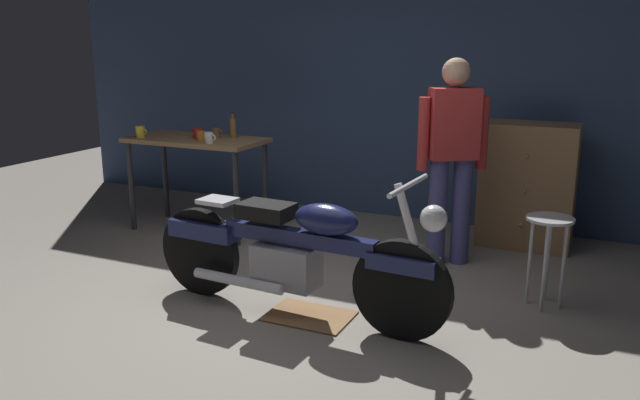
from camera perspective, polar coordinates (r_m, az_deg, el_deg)
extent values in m
plane|color=gray|center=(4.41, -4.25, -10.24)|extent=(12.00, 12.00, 0.00)
cube|color=#384C70|center=(6.60, 7.52, 11.75)|extent=(8.00, 0.12, 3.10)
cube|color=#99724C|center=(6.20, -10.93, 5.24)|extent=(1.30, 0.64, 0.04)
cylinder|color=#2D2D33|center=(6.44, -16.36, 1.17)|extent=(0.05, 0.05, 0.86)
cylinder|color=#2D2D33|center=(5.75, -7.42, 0.11)|extent=(0.05, 0.05, 0.86)
cylinder|color=#2D2D33|center=(6.83, -13.53, 2.08)|extent=(0.05, 0.05, 0.86)
cylinder|color=#2D2D33|center=(6.19, -4.88, 1.18)|extent=(0.05, 0.05, 0.86)
cylinder|color=black|center=(4.00, 7.26, -7.92)|extent=(0.64, 0.11, 0.64)
cylinder|color=black|center=(4.74, -10.56, -4.51)|extent=(0.64, 0.11, 0.64)
cube|color=#191E4C|center=(3.94, 7.34, -5.55)|extent=(0.45, 0.17, 0.10)
cube|color=#191E4C|center=(4.65, -10.18, -2.55)|extent=(0.53, 0.21, 0.12)
cube|color=gray|center=(4.33, -3.01, -5.79)|extent=(0.45, 0.27, 0.28)
cube|color=#191E4C|center=(4.22, -1.88, -3.33)|extent=(1.10, 0.17, 0.10)
ellipsoid|color=#191E4C|center=(4.08, 0.54, -1.72)|extent=(0.45, 0.25, 0.20)
cube|color=black|center=(4.30, -4.78, -0.94)|extent=(0.37, 0.26, 0.10)
cube|color=silver|center=(4.52, -9.05, -0.06)|extent=(0.25, 0.21, 0.03)
cylinder|color=silver|center=(3.87, 8.24, -3.54)|extent=(0.27, 0.07, 0.68)
cylinder|color=silver|center=(3.80, 7.85, 1.29)|extent=(0.07, 0.60, 0.03)
sphere|color=silver|center=(3.79, 10.03, -1.62)|extent=(0.16, 0.16, 0.16)
cylinder|color=silver|center=(4.42, -7.29, -7.13)|extent=(0.70, 0.11, 0.07)
cylinder|color=#4B4A88|center=(5.38, 12.39, -0.98)|extent=(0.15, 0.15, 0.88)
cylinder|color=#4B4A88|center=(5.33, 10.34, -1.04)|extent=(0.15, 0.15, 0.88)
cube|color=#BF3333|center=(5.22, 11.76, 6.64)|extent=(0.44, 0.38, 0.56)
cylinder|color=#BF3333|center=(5.30, 14.20, 5.75)|extent=(0.09, 0.09, 0.58)
cylinder|color=#BF3333|center=(5.16, 9.15, 5.79)|extent=(0.09, 0.09, 0.58)
sphere|color=tan|center=(5.18, 11.98, 11.03)|extent=(0.22, 0.22, 0.22)
cylinder|color=#B2B2B7|center=(4.62, 19.73, -1.58)|extent=(0.32, 0.32, 0.02)
cylinder|color=#B2B2B7|center=(4.70, 20.74, -5.48)|extent=(0.02, 0.02, 0.62)
cylinder|color=#B2B2B7|center=(4.81, 19.53, -4.92)|extent=(0.02, 0.02, 0.62)
cylinder|color=#B2B2B7|center=(4.72, 18.07, -5.19)|extent=(0.02, 0.02, 0.62)
cylinder|color=#B2B2B7|center=(4.61, 19.26, -5.76)|extent=(0.02, 0.02, 0.62)
cube|color=#99724C|center=(5.97, 17.89, 1.24)|extent=(0.80, 0.44, 1.10)
sphere|color=tan|center=(5.69, 17.83, 3.71)|extent=(0.04, 0.04, 0.04)
sphere|color=tan|center=(5.75, 17.60, 0.77)|extent=(0.04, 0.04, 0.04)
sphere|color=tan|center=(5.82, 17.38, -2.10)|extent=(0.04, 0.04, 0.04)
cube|color=olive|center=(4.39, -0.96, -10.23)|extent=(0.56, 0.40, 0.01)
cylinder|color=yellow|center=(6.32, -15.64, 5.83)|extent=(0.08, 0.08, 0.11)
torus|color=yellow|center=(6.29, -15.30, 5.86)|extent=(0.06, 0.01, 0.06)
cylinder|color=orange|center=(6.00, -10.50, 5.59)|extent=(0.08, 0.08, 0.09)
torus|color=orange|center=(5.98, -10.15, 5.62)|extent=(0.05, 0.01, 0.05)
cylinder|color=red|center=(6.17, -10.79, 5.83)|extent=(0.09, 0.09, 0.10)
torus|color=red|center=(6.14, -10.41, 5.86)|extent=(0.05, 0.01, 0.05)
cylinder|color=brown|center=(6.16, -9.21, 5.89)|extent=(0.08, 0.08, 0.09)
torus|color=brown|center=(6.14, -8.84, 5.91)|extent=(0.05, 0.01, 0.05)
cylinder|color=white|center=(5.85, -9.81, 5.46)|extent=(0.08, 0.08, 0.10)
torus|color=white|center=(5.82, -9.45, 5.48)|extent=(0.06, 0.01, 0.06)
cylinder|color=olive|center=(6.15, -7.73, 6.32)|extent=(0.06, 0.06, 0.18)
cylinder|color=olive|center=(6.13, -7.76, 7.39)|extent=(0.03, 0.03, 0.05)
cylinder|color=black|center=(6.13, -7.77, 7.67)|extent=(0.03, 0.03, 0.01)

